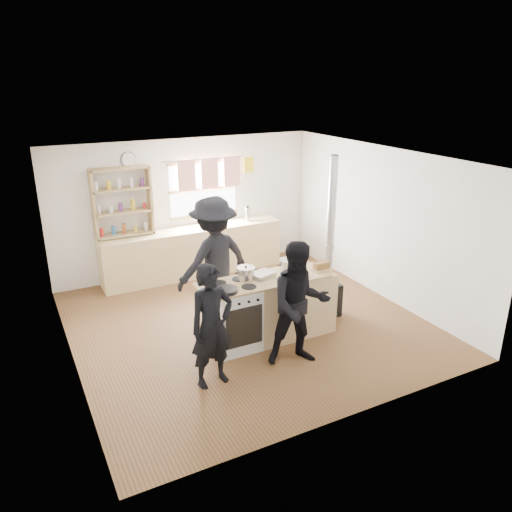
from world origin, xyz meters
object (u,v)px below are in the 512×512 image
at_px(cooking_island, 272,307).
at_px(stockpot_stove, 246,273).
at_px(stockpot_counter, 288,265).
at_px(person_near_left, 212,326).
at_px(thermos, 248,214).
at_px(skillet_greens, 226,290).
at_px(person_near_right, 299,304).
at_px(person_far, 214,260).
at_px(bread_board, 321,267).
at_px(flue_heater, 328,276).
at_px(roast_tray, 262,274).

relative_size(cooking_island, stockpot_stove, 7.81).
relative_size(stockpot_counter, person_near_left, 0.17).
height_order(thermos, skillet_greens, thermos).
distance_m(person_near_right, person_far, 1.73).
bearing_deg(skillet_greens, person_far, 75.17).
xyz_separation_m(skillet_greens, bread_board, (1.52, 0.08, 0.02)).
relative_size(stockpot_counter, flue_heater, 0.10).
xyz_separation_m(bread_board, person_near_left, (-1.94, -0.57, -0.21)).
xyz_separation_m(person_near_left, person_far, (0.71, 1.60, 0.18)).
bearing_deg(person_near_left, stockpot_counter, 19.02).
relative_size(stockpot_stove, person_near_right, 0.15).
bearing_deg(cooking_island, stockpot_stove, 164.47).
bearing_deg(stockpot_counter, stockpot_stove, -179.65).
distance_m(stockpot_counter, person_near_right, 0.91).
distance_m(roast_tray, person_near_left, 1.31).
bearing_deg(person_far, stockpot_counter, 119.80).
relative_size(roast_tray, person_near_right, 0.23).
relative_size(cooking_island, person_far, 1.03).
bearing_deg(cooking_island, person_near_right, -91.20).
bearing_deg(bread_board, cooking_island, 173.65).
bearing_deg(person_near_right, roast_tray, 113.98).
relative_size(bread_board, person_near_right, 0.17).
distance_m(skillet_greens, roast_tray, 0.69).
xyz_separation_m(skillet_greens, person_far, (0.29, 1.10, 0.00)).
height_order(roast_tray, person_far, person_far).
xyz_separation_m(stockpot_counter, flue_heater, (0.80, 0.13, -0.37)).
xyz_separation_m(cooking_island, stockpot_stove, (-0.36, 0.10, 0.55)).
relative_size(person_near_left, person_near_right, 0.94).
xyz_separation_m(stockpot_stove, person_near_right, (0.35, -0.82, -0.19)).
relative_size(stockpot_counter, person_far, 0.13).
xyz_separation_m(stockpot_stove, stockpot_counter, (0.67, 0.00, -0.00)).
height_order(cooking_island, flue_heater, flue_heater).
xyz_separation_m(roast_tray, stockpot_stove, (-0.24, 0.02, 0.05)).
bearing_deg(roast_tray, stockpot_stove, 174.52).
height_order(bread_board, person_near_right, person_near_right).
distance_m(cooking_island, bread_board, 0.91).
height_order(thermos, flue_heater, flue_heater).
distance_m(stockpot_stove, person_near_right, 0.91).
bearing_deg(roast_tray, stockpot_counter, 3.63).
xyz_separation_m(stockpot_counter, bread_board, (0.44, -0.19, -0.04)).
xyz_separation_m(thermos, bread_board, (-0.24, -2.85, -0.05)).
xyz_separation_m(cooking_island, flue_heater, (1.11, 0.23, 0.18)).
bearing_deg(person_far, cooking_island, 103.52).
relative_size(thermos, person_near_left, 0.17).
xyz_separation_m(roast_tray, stockpot_counter, (0.43, 0.03, 0.05)).
relative_size(thermos, skillet_greens, 0.71).
height_order(roast_tray, bread_board, bread_board).
bearing_deg(bread_board, thermos, 85.20).
bearing_deg(person_far, bread_board, 126.60).
bearing_deg(skillet_greens, flue_heater, 11.80).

